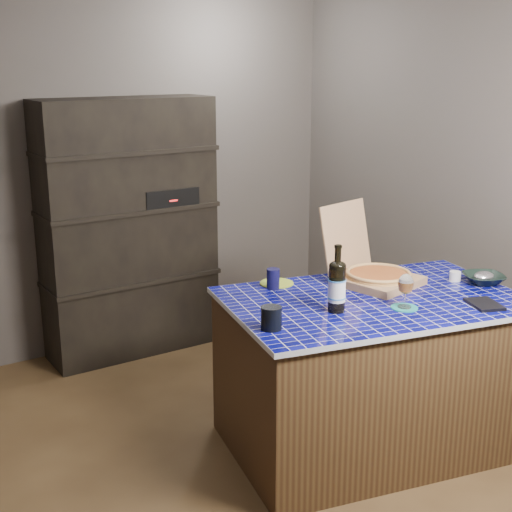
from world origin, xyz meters
TOP-DOWN VIEW (x-y plane):
  - room at (0.00, 0.00)m, footprint 3.50×3.50m
  - shelving_unit at (0.00, 1.53)m, footprint 1.20×0.41m
  - kitchen_island at (0.55, -0.40)m, footprint 1.71×1.28m
  - pizza_box at (0.72, -0.21)m, footprint 0.48×0.54m
  - mead_bottle at (0.25, -0.45)m, footprint 0.09×0.09m
  - teal_trivet at (0.56, -0.60)m, footprint 0.14×0.14m
  - wine_glass at (0.56, -0.60)m, footprint 0.08×0.08m
  - tumbler at (-0.16, -0.47)m, footprint 0.10×0.10m
  - dvd_case at (0.93, -0.79)m, footprint 0.20×0.23m
  - bowl at (1.22, -0.54)m, footprint 0.29×0.29m
  - foil_contents at (1.22, -0.54)m, footprint 0.12×0.10m
  - white_jar at (1.13, -0.42)m, footprint 0.06×0.06m
  - navy_cup at (0.19, 0.03)m, footprint 0.07×0.07m
  - green_trivet at (0.26, 0.08)m, footprint 0.19×0.19m

SIDE VIEW (x-z plane):
  - kitchen_island at x=0.55m, z-range 0.00..0.84m
  - teal_trivet at x=0.56m, z-range 0.84..0.85m
  - green_trivet at x=0.26m, z-range 0.84..0.85m
  - dvd_case at x=0.93m, z-range 0.84..0.86m
  - white_jar at x=1.13m, z-range 0.84..0.90m
  - bowl at x=1.22m, z-range 0.84..0.90m
  - foil_contents at x=1.22m, z-range 0.85..0.91m
  - tumbler at x=-0.16m, z-range 0.84..0.95m
  - navy_cup at x=0.19m, z-range 0.84..0.95m
  - pizza_box at x=0.72m, z-range 0.69..1.12m
  - shelving_unit at x=0.00m, z-range 0.00..1.80m
  - wine_glass at x=0.56m, z-range 0.88..1.05m
  - mead_bottle at x=0.25m, z-range 0.81..1.15m
  - room at x=0.00m, z-range -0.50..3.00m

